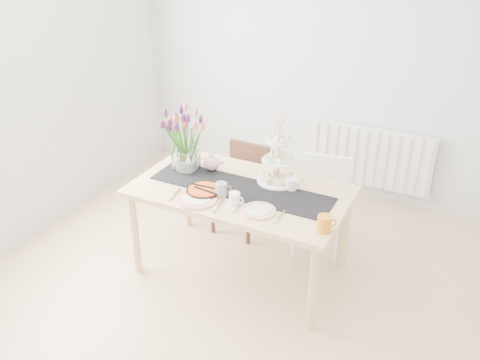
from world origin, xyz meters
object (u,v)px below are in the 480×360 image
at_px(plate_left, 197,199).
at_px(mug_white, 235,199).
at_px(cream_jug, 291,184).
at_px(mug_grey, 221,190).
at_px(teapot, 212,163).
at_px(chair_white, 323,198).
at_px(cake_stand, 278,166).
at_px(chair_brown, 244,181).
at_px(tart_tin, 204,191).
at_px(tulip_vase, 185,131).
at_px(plate_right, 258,211).
at_px(radiator, 370,157).
at_px(mug_orange, 324,224).
at_px(dining_table, 240,197).

bearing_deg(plate_left, mug_white, 14.44).
height_order(cream_jug, mug_grey, mug_grey).
bearing_deg(teapot, plate_left, -82.21).
distance_m(chair_white, teapot, 0.98).
bearing_deg(cake_stand, chair_brown, 140.37).
xyz_separation_m(cream_jug, tart_tin, (-0.55, -0.33, -0.03)).
relative_size(chair_white, cake_stand, 1.70).
xyz_separation_m(tulip_vase, mug_white, (0.59, -0.31, -0.29)).
relative_size(teapot, plate_right, 0.88).
relative_size(cream_jug, mug_grey, 0.88).
bearing_deg(tart_tin, cake_stand, 43.28).
bearing_deg(chair_white, chair_brown, 170.60).
xyz_separation_m(tulip_vase, mug_grey, (0.45, -0.25, -0.28)).
distance_m(tulip_vase, tart_tin, 0.52).
bearing_deg(chair_white, plate_right, -112.76).
xyz_separation_m(radiator, tulip_vase, (-1.13, -1.56, 0.64)).
relative_size(radiator, teapot, 5.64).
xyz_separation_m(teapot, tart_tin, (0.13, -0.34, -0.05)).
bearing_deg(cream_jug, cake_stand, 161.57).
distance_m(cream_jug, plate_right, 0.41).
distance_m(teapot, plate_right, 0.72).
bearing_deg(chair_brown, radiator, 51.45).
distance_m(chair_brown, tulip_vase, 0.87).
bearing_deg(mug_white, tulip_vase, 152.65).
relative_size(chair_brown, cream_jug, 8.51).
xyz_separation_m(chair_white, cream_jug, (-0.11, -0.48, 0.33)).
distance_m(mug_orange, plate_right, 0.48).
relative_size(tulip_vase, mug_grey, 5.90).
height_order(cake_stand, teapot, cake_stand).
height_order(tulip_vase, cake_stand, tulip_vase).
distance_m(teapot, tart_tin, 0.37).
bearing_deg(tulip_vase, mug_grey, -28.91).
bearing_deg(cake_stand, chair_white, 59.65).
distance_m(chair_brown, chair_white, 0.73).
height_order(mug_orange, plate_left, mug_orange).
relative_size(teapot, mug_orange, 1.90).
bearing_deg(mug_orange, tart_tin, 140.86).
height_order(mug_grey, mug_orange, mug_orange).
xyz_separation_m(chair_white, mug_orange, (0.29, -0.90, 0.34)).
height_order(teapot, mug_white, teapot).
bearing_deg(mug_orange, plate_right, 142.89).
relative_size(mug_white, plate_left, 0.32).
bearing_deg(cream_jug, chair_brown, 150.27).
xyz_separation_m(mug_orange, plate_right, (-0.48, 0.03, -0.05)).
relative_size(dining_table, plate_right, 6.59).
relative_size(chair_brown, teapot, 3.67).
relative_size(cream_jug, mug_orange, 0.82).
relative_size(dining_table, tulip_vase, 2.59).
bearing_deg(cream_jug, plate_right, -94.46).
bearing_deg(tart_tin, dining_table, 39.85).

